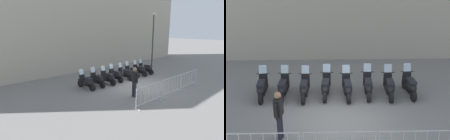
# 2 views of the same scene
# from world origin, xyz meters

# --- Properties ---
(ground_plane) EXTENTS (120.00, 120.00, 0.00)m
(ground_plane) POSITION_xyz_m (0.00, 0.00, 0.00)
(ground_plane) COLOR slate
(building_facade) EXTENTS (28.10, 4.36, 12.02)m
(building_facade) POSITION_xyz_m (-0.53, 7.61, 6.01)
(building_facade) COLOR #B2A893
(building_facade) RESTS_ON ground
(motorcycle_0) EXTENTS (0.59, 1.72, 1.24)m
(motorcycle_0) POSITION_xyz_m (-3.23, 1.72, 0.45)
(motorcycle_0) COLOR black
(motorcycle_0) RESTS_ON ground
(motorcycle_1) EXTENTS (0.56, 1.72, 1.24)m
(motorcycle_1) POSITION_xyz_m (-2.35, 1.78, 0.45)
(motorcycle_1) COLOR black
(motorcycle_1) RESTS_ON ground
(motorcycle_2) EXTENTS (0.56, 1.72, 1.24)m
(motorcycle_2) POSITION_xyz_m (-1.46, 1.79, 0.45)
(motorcycle_2) COLOR black
(motorcycle_2) RESTS_ON ground
(motorcycle_3) EXTENTS (0.56, 1.72, 1.24)m
(motorcycle_3) POSITION_xyz_m (-0.59, 1.97, 0.45)
(motorcycle_3) COLOR black
(motorcycle_3) RESTS_ON ground
(motorcycle_4) EXTENTS (0.60, 1.72, 1.24)m
(motorcycle_4) POSITION_xyz_m (0.31, 1.91, 0.45)
(motorcycle_4) COLOR black
(motorcycle_4) RESTS_ON ground
(motorcycle_5) EXTENTS (0.56, 1.72, 1.24)m
(motorcycle_5) POSITION_xyz_m (1.18, 2.10, 0.45)
(motorcycle_5) COLOR black
(motorcycle_5) RESTS_ON ground
(motorcycle_6) EXTENTS (0.56, 1.73, 1.24)m
(motorcycle_6) POSITION_xyz_m (2.07, 2.08, 0.45)
(motorcycle_6) COLOR black
(motorcycle_6) RESTS_ON ground
(motorcycle_7) EXTENTS (0.61, 1.72, 1.24)m
(motorcycle_7) POSITION_xyz_m (2.96, 2.22, 0.45)
(motorcycle_7) COLOR black
(motorcycle_7) RESTS_ON ground
(barrier_segment_0) EXTENTS (2.10, 0.58, 1.07)m
(barrier_segment_0) POSITION_xyz_m (-2.02, -2.44, 0.52)
(barrier_segment_0) COLOR #B2B5B7
(barrier_segment_0) RESTS_ON ground
(barrier_segment_1) EXTENTS (2.10, 0.58, 1.07)m
(barrier_segment_1) POSITION_xyz_m (0.16, -2.28, 0.52)
(barrier_segment_1) COLOR #B2B5B7
(barrier_segment_1) RESTS_ON ground
(barrier_segment_2) EXTENTS (2.10, 0.58, 1.07)m
(barrier_segment_2) POSITION_xyz_m (2.34, -2.13, 0.52)
(barrier_segment_2) COLOR #B2B5B7
(barrier_segment_2) RESTS_ON ground
(street_lamp) EXTENTS (0.36, 0.36, 5.27)m
(street_lamp) POSITION_xyz_m (5.19, 3.40, 3.22)
(street_lamp) COLOR #2D332D
(street_lamp) RESTS_ON ground
(officer_near_row_end) EXTENTS (0.26, 0.55, 1.73)m
(officer_near_row_end) POSITION_xyz_m (-1.84, -1.17, 0.98)
(officer_near_row_end) COLOR #23232D
(officer_near_row_end) RESTS_ON ground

